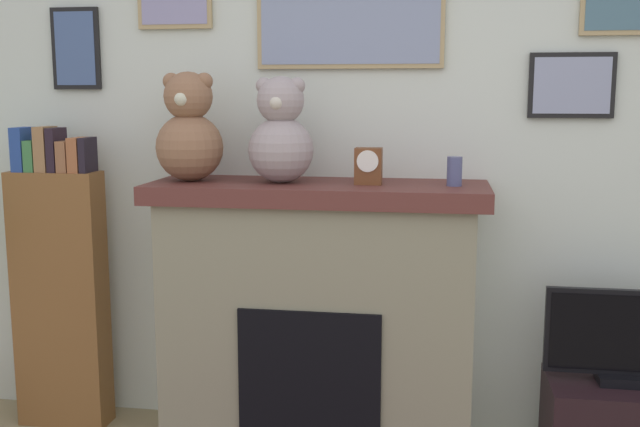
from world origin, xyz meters
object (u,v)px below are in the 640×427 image
object	(u,v)px
teddy_bear_tan	(281,135)
fireplace	(318,316)
candle_jar	(454,171)
television	(624,338)
mantel_clock	(368,166)
teddy_bear_grey	(189,132)
bookshelf	(60,288)

from	to	relation	value
teddy_bear_tan	fireplace	bearing A→B (deg)	6.53
fireplace	candle_jar	world-z (taller)	candle_jar
television	mantel_clock	xyz separation A→B (m)	(-1.08, 0.04, 0.70)
fireplace	teddy_bear_grey	world-z (taller)	teddy_bear_grey
fireplace	mantel_clock	bearing A→B (deg)	-4.93
television	teddy_bear_grey	xyz separation A→B (m)	(-1.87, 0.04, 0.83)
television	teddy_bear_tan	world-z (taller)	teddy_bear_tan
fireplace	teddy_bear_grey	xyz separation A→B (m)	(-0.57, -0.02, 0.82)
mantel_clock	teddy_bear_grey	bearing A→B (deg)	179.94
teddy_bear_grey	teddy_bear_tan	bearing A→B (deg)	0.00
candle_jar	teddy_bear_tan	world-z (taller)	teddy_bear_tan
television	teddy_bear_grey	distance (m)	2.05
mantel_clock	teddy_bear_tan	size ratio (longest dim) A/B	0.34
candle_jar	teddy_bear_tan	bearing A→B (deg)	-179.96
teddy_bear_grey	mantel_clock	bearing A→B (deg)	-0.06
fireplace	television	xyz separation A→B (m)	(1.30, -0.06, -0.02)
mantel_clock	teddy_bear_tan	xyz separation A→B (m)	(-0.38, 0.00, 0.13)
television	candle_jar	bearing A→B (deg)	176.55
bookshelf	candle_jar	world-z (taller)	bookshelf
television	mantel_clock	bearing A→B (deg)	177.79
bookshelf	candle_jar	distance (m)	1.94
television	teddy_bear_grey	world-z (taller)	teddy_bear_grey
television	bookshelf	bearing A→B (deg)	177.73
fireplace	bookshelf	xyz separation A→B (m)	(-1.26, 0.04, 0.07)
bookshelf	mantel_clock	xyz separation A→B (m)	(1.48, -0.06, 0.61)
fireplace	teddy_bear_grey	size ratio (longest dim) A/B	3.07
television	mantel_clock	distance (m)	1.28
television	teddy_bear_tan	xyz separation A→B (m)	(-1.46, 0.04, 0.83)
fireplace	teddy_bear_grey	distance (m)	1.00
teddy_bear_grey	teddy_bear_tan	world-z (taller)	teddy_bear_grey
candle_jar	mantel_clock	distance (m)	0.36
fireplace	candle_jar	distance (m)	0.89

